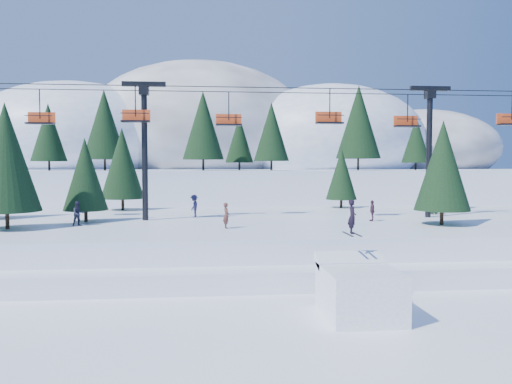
{
  "coord_description": "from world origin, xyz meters",
  "views": [
    {
      "loc": [
        -4.29,
        -19.8,
        6.56
      ],
      "look_at": [
        -1.82,
        6.0,
        5.2
      ],
      "focal_mm": 35.0,
      "sensor_mm": 36.0,
      "label": 1
    }
  ],
  "objects": [
    {
      "name": "conifer_stand",
      "position": [
        3.97,
        19.08,
        6.92
      ],
      "size": [
        63.58,
        17.84,
        9.77
      ],
      "color": "black",
      "rests_on": "mid_shelf"
    },
    {
      "name": "chairlift",
      "position": [
        1.74,
        18.05,
        9.32
      ],
      "size": [
        46.0,
        3.21,
        10.28
      ],
      "color": "black",
      "rests_on": "mid_shelf"
    },
    {
      "name": "mid_shelf",
      "position": [
        0.0,
        18.0,
        1.25
      ],
      "size": [
        70.0,
        22.0,
        2.5
      ],
      "primitive_type": "cube",
      "color": "white",
      "rests_on": "ground"
    },
    {
      "name": "mountain_ridge",
      "position": [
        -5.09,
        73.33,
        9.65
      ],
      "size": [
        119.0,
        60.0,
        26.46
      ],
      "color": "white",
      "rests_on": "ground"
    },
    {
      "name": "banner_far",
      "position": [
        11.63,
        5.5,
        0.54
      ],
      "size": [
        2.77,
        0.78,
        0.9
      ],
      "color": "black",
      "rests_on": "ground"
    },
    {
      "name": "ground",
      "position": [
        0.0,
        0.0,
        0.0
      ],
      "size": [
        160.0,
        160.0,
        0.0
      ],
      "primitive_type": "plane",
      "color": "white",
      "rests_on": "ground"
    },
    {
      "name": "distant_skiers",
      "position": [
        -0.96,
        17.51,
        3.36
      ],
      "size": [
        28.68,
        8.65,
        1.79
      ],
      "color": "#1E3424",
      "rests_on": "mid_shelf"
    },
    {
      "name": "berm",
      "position": [
        0.0,
        8.0,
        0.55
      ],
      "size": [
        70.0,
        6.0,
        1.1
      ],
      "primitive_type": "cube",
      "color": "white",
      "rests_on": "ground"
    },
    {
      "name": "banner_near",
      "position": [
        4.81,
        4.74,
        0.54
      ],
      "size": [
        2.65,
        1.11,
        0.9
      ],
      "color": "black",
      "rests_on": "ground"
    },
    {
      "name": "jump_kicker",
      "position": [
        2.23,
        1.17,
        1.16
      ],
      "size": [
        3.1,
        4.34,
        5.0
      ],
      "color": "white",
      "rests_on": "ground"
    }
  ]
}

